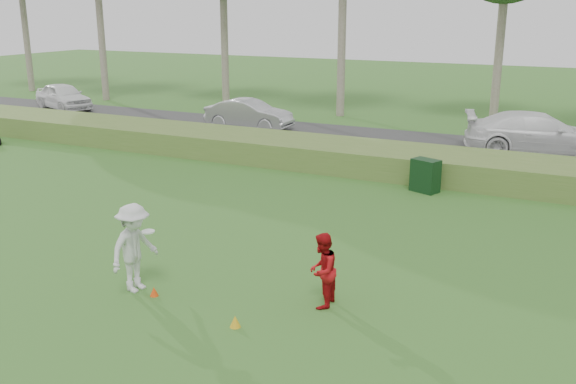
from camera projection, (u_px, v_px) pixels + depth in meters
The scene contains 11 objects.
ground at pixel (204, 300), 13.32m from camera, with size 120.00×120.00×0.00m, color #2A5E1F.
reed_strip at pixel (383, 160), 23.55m from camera, with size 80.00×3.00×0.90m, color #4C6D2B.
park_road at pixel (418, 145), 27.99m from camera, with size 80.00×6.00×0.06m, color #2D2D2D.
player_white at pixel (134, 248), 13.54m from camera, with size 0.96×1.32×1.93m.
player_red at pixel (322, 270), 12.85m from camera, with size 0.76×0.59×1.56m, color #AB0E13.
cone_orange at pixel (154, 291), 13.50m from camera, with size 0.18×0.18×0.20m, color #E3420B.
cone_yellow at pixel (235, 321), 12.18m from camera, with size 0.21×0.21×0.23m, color gold.
utility_cabinet at pixel (425, 176), 20.97m from camera, with size 0.87×0.54×1.09m, color black.
car_left at pixel (63, 96), 37.37m from camera, with size 1.79×4.45×1.52m, color white.
car_mid at pixel (249, 114), 31.50m from camera, with size 1.51×4.33×1.43m, color #BABABE.
car_right at pixel (538, 133), 26.06m from camera, with size 2.35×5.79×1.68m, color white.
Camera 1 is at (6.88, -10.17, 5.88)m, focal length 40.00 mm.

